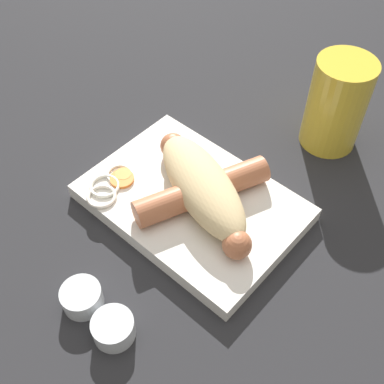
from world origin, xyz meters
name	(u,v)px	position (x,y,z in m)	size (l,w,h in m)	color
ground_plane	(192,208)	(0.00, 0.00, 0.00)	(3.00, 3.00, 0.00)	#232326
food_tray	(192,203)	(0.00, 0.00, 0.01)	(0.25, 0.18, 0.02)	silver
bread_roll	(202,185)	(0.01, 0.01, 0.04)	(0.18, 0.12, 0.05)	#DBBC84
sausage	(202,191)	(0.01, 0.01, 0.04)	(0.19, 0.17, 0.03)	#B26642
pickled_veggies	(112,184)	(-0.09, -0.05, 0.02)	(0.05, 0.07, 0.00)	orange
condiment_cup_near	(80,296)	(0.00, -0.17, 0.01)	(0.04, 0.04, 0.02)	silver
condiment_cup_far	(114,329)	(0.05, -0.17, 0.01)	(0.04, 0.04, 0.02)	silver
drink_glass	(337,104)	(0.06, 0.21, 0.06)	(0.08, 0.08, 0.13)	gold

